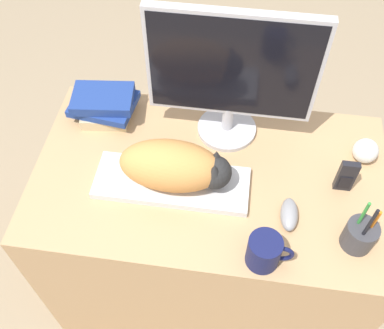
{
  "coord_description": "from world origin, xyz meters",
  "views": [
    {
      "loc": [
        0.06,
        -0.5,
        1.92
      ],
      "look_at": [
        -0.06,
        0.31,
        0.83
      ],
      "focal_mm": 42.0,
      "sensor_mm": 36.0,
      "label": 1
    }
  ],
  "objects_px": {
    "coffee_mug": "(265,251)",
    "baseball": "(365,151)",
    "cat": "(176,166)",
    "book_stack": "(104,104)",
    "computer_mouse": "(289,214)",
    "monitor": "(232,72)",
    "phone": "(346,176)",
    "pen_cup": "(360,235)",
    "keyboard": "(172,183)"
  },
  "relations": [
    {
      "from": "monitor",
      "to": "coffee_mug",
      "type": "relative_size",
      "value": 4.01
    },
    {
      "from": "computer_mouse",
      "to": "phone",
      "type": "relative_size",
      "value": 0.91
    },
    {
      "from": "monitor",
      "to": "computer_mouse",
      "type": "relative_size",
      "value": 4.65
    },
    {
      "from": "cat",
      "to": "baseball",
      "type": "distance_m",
      "value": 0.61
    },
    {
      "from": "pen_cup",
      "to": "phone",
      "type": "bearing_deg",
      "value": 98.61
    },
    {
      "from": "baseball",
      "to": "keyboard",
      "type": "bearing_deg",
      "value": -162.14
    },
    {
      "from": "cat",
      "to": "pen_cup",
      "type": "height_order",
      "value": "pen_cup"
    },
    {
      "from": "cat",
      "to": "book_stack",
      "type": "distance_m",
      "value": 0.4
    },
    {
      "from": "coffee_mug",
      "to": "phone",
      "type": "height_order",
      "value": "phone"
    },
    {
      "from": "keyboard",
      "to": "baseball",
      "type": "bearing_deg",
      "value": 17.86
    },
    {
      "from": "pen_cup",
      "to": "coffee_mug",
      "type": "bearing_deg",
      "value": -160.9
    },
    {
      "from": "computer_mouse",
      "to": "coffee_mug",
      "type": "distance_m",
      "value": 0.16
    },
    {
      "from": "pen_cup",
      "to": "phone",
      "type": "relative_size",
      "value": 1.72
    },
    {
      "from": "pen_cup",
      "to": "book_stack",
      "type": "height_order",
      "value": "pen_cup"
    },
    {
      "from": "computer_mouse",
      "to": "pen_cup",
      "type": "xyz_separation_m",
      "value": [
        0.19,
        -0.05,
        0.03
      ]
    },
    {
      "from": "cat",
      "to": "pen_cup",
      "type": "distance_m",
      "value": 0.54
    },
    {
      "from": "pen_cup",
      "to": "baseball",
      "type": "relative_size",
      "value": 2.6
    },
    {
      "from": "monitor",
      "to": "baseball",
      "type": "bearing_deg",
      "value": -7.37
    },
    {
      "from": "computer_mouse",
      "to": "monitor",
      "type": "bearing_deg",
      "value": 123.83
    },
    {
      "from": "computer_mouse",
      "to": "baseball",
      "type": "distance_m",
      "value": 0.35
    },
    {
      "from": "monitor",
      "to": "book_stack",
      "type": "distance_m",
      "value": 0.47
    },
    {
      "from": "pen_cup",
      "to": "phone",
      "type": "distance_m",
      "value": 0.19
    },
    {
      "from": "keyboard",
      "to": "pen_cup",
      "type": "distance_m",
      "value": 0.56
    },
    {
      "from": "coffee_mug",
      "to": "book_stack",
      "type": "relative_size",
      "value": 0.56
    },
    {
      "from": "cat",
      "to": "baseball",
      "type": "height_order",
      "value": "cat"
    },
    {
      "from": "computer_mouse",
      "to": "phone",
      "type": "bearing_deg",
      "value": 39.48
    },
    {
      "from": "baseball",
      "to": "book_stack",
      "type": "height_order",
      "value": "book_stack"
    },
    {
      "from": "keyboard",
      "to": "baseball",
      "type": "height_order",
      "value": "baseball"
    },
    {
      "from": "coffee_mug",
      "to": "pen_cup",
      "type": "height_order",
      "value": "pen_cup"
    },
    {
      "from": "coffee_mug",
      "to": "pen_cup",
      "type": "bearing_deg",
      "value": 19.1
    },
    {
      "from": "coffee_mug",
      "to": "baseball",
      "type": "xyz_separation_m",
      "value": [
        0.3,
        0.4,
        -0.01
      ]
    },
    {
      "from": "monitor",
      "to": "coffee_mug",
      "type": "xyz_separation_m",
      "value": [
        0.14,
        -0.46,
        -0.21
      ]
    },
    {
      "from": "cat",
      "to": "computer_mouse",
      "type": "relative_size",
      "value": 3.03
    },
    {
      "from": "baseball",
      "to": "phone",
      "type": "height_order",
      "value": "phone"
    },
    {
      "from": "keyboard",
      "to": "phone",
      "type": "bearing_deg",
      "value": 7.16
    },
    {
      "from": "keyboard",
      "to": "monitor",
      "type": "bearing_deg",
      "value": 59.56
    },
    {
      "from": "computer_mouse",
      "to": "pen_cup",
      "type": "distance_m",
      "value": 0.2
    },
    {
      "from": "keyboard",
      "to": "baseball",
      "type": "xyz_separation_m",
      "value": [
        0.59,
        0.19,
        0.03
      ]
    },
    {
      "from": "keyboard",
      "to": "book_stack",
      "type": "height_order",
      "value": "book_stack"
    },
    {
      "from": "computer_mouse",
      "to": "keyboard",
      "type": "bearing_deg",
      "value": 169.31
    },
    {
      "from": "monitor",
      "to": "coffee_mug",
      "type": "distance_m",
      "value": 0.52
    },
    {
      "from": "monitor",
      "to": "phone",
      "type": "bearing_deg",
      "value": -26.18
    },
    {
      "from": "computer_mouse",
      "to": "coffee_mug",
      "type": "height_order",
      "value": "coffee_mug"
    },
    {
      "from": "cat",
      "to": "computer_mouse",
      "type": "bearing_deg",
      "value": -11.21
    },
    {
      "from": "computer_mouse",
      "to": "coffee_mug",
      "type": "relative_size",
      "value": 0.86
    },
    {
      "from": "baseball",
      "to": "book_stack",
      "type": "relative_size",
      "value": 0.35
    },
    {
      "from": "cat",
      "to": "baseball",
      "type": "relative_size",
      "value": 4.17
    },
    {
      "from": "baseball",
      "to": "cat",
      "type": "bearing_deg",
      "value": -161.65
    },
    {
      "from": "cat",
      "to": "monitor",
      "type": "bearing_deg",
      "value": 62.55
    },
    {
      "from": "monitor",
      "to": "pen_cup",
      "type": "distance_m",
      "value": 0.58
    }
  ]
}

